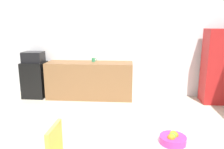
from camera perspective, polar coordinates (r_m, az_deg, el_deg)
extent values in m
cube|color=silver|center=(5.78, -0.93, 7.53)|extent=(6.00, 0.10, 2.60)
cube|color=brown|center=(5.64, -5.60, -1.44)|extent=(2.10, 0.60, 0.90)
cube|color=black|center=(6.04, -18.79, -1.20)|extent=(0.54, 0.54, 0.89)
cube|color=black|center=(5.93, -19.19, 4.17)|extent=(0.48, 0.38, 0.26)
cube|color=#B21E1E|center=(5.75, 24.89, 1.81)|extent=(0.60, 0.50, 1.71)
cylinder|color=white|center=(2.34, 13.40, -16.38)|extent=(1.22, 1.22, 0.03)
cube|color=#D8CC4C|center=(2.51, -14.27, -16.40)|extent=(0.06, 0.38, 0.38)
cylinder|color=#D8338C|center=(2.31, 15.04, -15.54)|extent=(0.25, 0.25, 0.07)
sphere|color=orange|center=(2.31, 15.50, -14.47)|extent=(0.07, 0.07, 0.07)
sphere|color=yellow|center=(2.32, 15.16, -14.28)|extent=(0.07, 0.07, 0.07)
sphere|color=#66B233|center=(2.29, 15.03, -14.74)|extent=(0.07, 0.07, 0.07)
sphere|color=orange|center=(2.26, 14.65, -15.12)|extent=(0.07, 0.07, 0.07)
cylinder|color=#338C59|center=(5.62, -4.72, 3.70)|extent=(0.08, 0.08, 0.09)
torus|color=#338C59|center=(5.61, -4.13, 3.75)|extent=(0.06, 0.01, 0.06)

